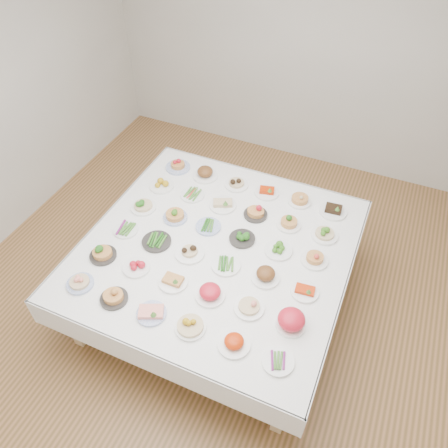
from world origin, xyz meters
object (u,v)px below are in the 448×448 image
at_px(display_table, 217,251).
at_px(dish_18, 143,203).
at_px(dish_0, 79,281).
at_px(dish_35, 334,209).

distance_m(display_table, dish_18, 0.84).
distance_m(dish_0, dish_35, 2.28).
relative_size(dish_0, dish_35, 0.85).
xyz_separation_m(dish_0, dish_18, (-0.01, 0.96, 0.02)).
bearing_deg(display_table, dish_0, -135.34).
bearing_deg(display_table, dish_35, 45.27).
distance_m(display_table, dish_0, 1.15).
height_order(display_table, dish_35, dish_35).
height_order(dish_0, dish_35, dish_35).
relative_size(display_table, dish_35, 8.94).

